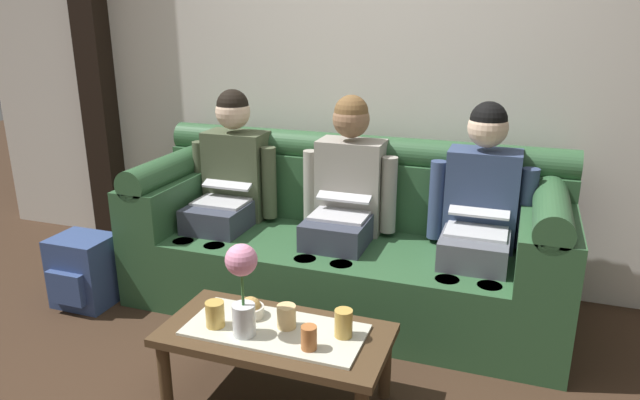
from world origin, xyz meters
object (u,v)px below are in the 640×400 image
Objects in this scene: coffee_table at (276,340)px; cup_far_center at (309,338)px; snack_bowl at (250,309)px; cup_near_right at (215,314)px; backpack_left at (84,271)px; person_right at (479,211)px; couch at (345,244)px; person_left at (229,184)px; cup_near_left at (344,323)px; flower_vase at (242,282)px; person_middle at (345,196)px; cup_far_left at (286,316)px.

cup_far_center is at bearing -26.63° from coffee_table.
snack_bowl is 0.17m from cup_near_right.
backpack_left is at bearing 162.20° from coffee_table.
cup_far_center is at bearing -25.29° from snack_bowl.
couch is at bearing 179.65° from person_right.
snack_bowl is at bearing -57.68° from person_left.
person_left is 10.78× the size of cup_near_right.
backpack_left is (-0.69, -0.54, -0.45)m from person_left.
person_left is at bearing 130.34° from cup_far_center.
coffee_table is 8.10× the size of snack_bowl.
cup_near_left is at bearing -73.10° from couch.
person_right is at bearing 63.35° from cup_far_center.
flower_vase is at bearing -59.58° from person_left.
person_left is at bearing 180.00° from person_middle.
person_left is at bearing 120.42° from flower_vase.
cup_near_left is 0.17m from cup_far_center.
cup_far_center is at bearing -4.04° from cup_near_right.
couch is 2.01× the size of person_left.
person_left is 1.00× the size of person_right.
cup_far_left reaches higher than snack_bowl.
person_middle is 2.92× the size of backpack_left.
coffee_table is (0.74, -1.00, -0.35)m from person_left.
person_left is 1.27m from cup_far_left.
coffee_table is 2.36× the size of backpack_left.
flower_vase is 4.10× the size of cup_far_center.
flower_vase reaches higher than snack_bowl.
cup_far_left is 1.55m from backpack_left.
person_left is 0.99m from backpack_left.
person_middle is 1.60m from backpack_left.
cup_far_left is at bearing -10.42° from snack_bowl.
cup_near_right is at bearing -165.71° from coffee_table.
person_left reaches higher than snack_bowl.
person_right is 1.24× the size of coffee_table.
person_left is at bearing 122.32° from snack_bowl.
cup_far_center is (-0.10, -0.14, -0.01)m from cup_near_left.
person_middle is 12.28× the size of cup_far_center.
couch is 2.01× the size of person_right.
cup_far_center reaches higher than coffee_table.
cup_near_right is at bearing -128.89° from snack_bowl.
person_left is at bearing 128.82° from cup_far_left.
person_left is 0.74m from person_middle.
cup_near_right is at bearing -65.36° from person_left.
person_middle reaches higher than flower_vase.
coffee_table is 8.21× the size of cup_near_left.
backpack_left is at bearing -166.01° from person_right.
cup_far_left reaches higher than backpack_left.
couch is at bearing 92.39° from cup_far_left.
flower_vase is at bearing -95.39° from couch.
flower_vase is at bearing 177.99° from cup_far_center.
person_middle is at bearing 99.85° from cup_far_center.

